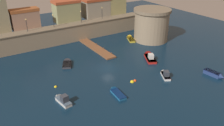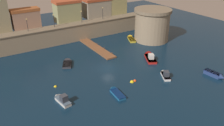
{
  "view_description": "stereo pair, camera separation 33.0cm",
  "coord_description": "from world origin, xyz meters",
  "px_view_note": "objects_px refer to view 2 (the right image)",
  "views": [
    {
      "loc": [
        -23.26,
        -37.95,
        22.77
      ],
      "look_at": [
        0.0,
        -1.73,
        1.84
      ],
      "focal_mm": 37.44,
      "sensor_mm": 36.0,
      "label": 1
    },
    {
      "loc": [
        -22.99,
        -38.12,
        22.77
      ],
      "look_at": [
        0.0,
        -1.73,
        1.84
      ],
      "focal_mm": 37.44,
      "sensor_mm": 36.0,
      "label": 2
    }
  ],
  "objects_px": {
    "fortress_tower": "(152,25)",
    "quay_lamp_1": "(54,19)",
    "moored_boat_5": "(215,75)",
    "moored_boat_1": "(116,92)",
    "moored_boat_6": "(67,63)",
    "mooring_buoy_1": "(132,82)",
    "moored_boat_4": "(62,99)",
    "moored_boat_2": "(131,38)",
    "moored_boat_0": "(165,74)",
    "mooring_buoy_2": "(135,81)",
    "moored_boat_3": "(149,56)",
    "quay_lamp_0": "(27,23)",
    "quay_lamp_2": "(81,15)",
    "mooring_buoy_0": "(55,87)",
    "quay_lamp_3": "(103,11)"
  },
  "relations": [
    {
      "from": "mooring_buoy_2",
      "to": "moored_boat_0",
      "type": "bearing_deg",
      "value": -15.56
    },
    {
      "from": "moored_boat_1",
      "to": "moored_boat_4",
      "type": "bearing_deg",
      "value": 78.61
    },
    {
      "from": "moored_boat_3",
      "to": "mooring_buoy_0",
      "type": "xyz_separation_m",
      "value": [
        -22.98,
        -0.47,
        -0.42
      ]
    },
    {
      "from": "fortress_tower",
      "to": "mooring_buoy_1",
      "type": "relative_size",
      "value": 13.18
    },
    {
      "from": "moored_boat_6",
      "to": "mooring_buoy_1",
      "type": "relative_size",
      "value": 6.0
    },
    {
      "from": "quay_lamp_2",
      "to": "moored_boat_6",
      "type": "distance_m",
      "value": 17.92
    },
    {
      "from": "moored_boat_2",
      "to": "moored_boat_0",
      "type": "bearing_deg",
      "value": -175.34
    },
    {
      "from": "mooring_buoy_2",
      "to": "quay_lamp_2",
      "type": "bearing_deg",
      "value": 85.51
    },
    {
      "from": "moored_boat_1",
      "to": "moored_boat_0",
      "type": "bearing_deg",
      "value": -85.95
    },
    {
      "from": "moored_boat_4",
      "to": "mooring_buoy_1",
      "type": "relative_size",
      "value": 5.82
    },
    {
      "from": "quay_lamp_2",
      "to": "moored_boat_4",
      "type": "height_order",
      "value": "quay_lamp_2"
    },
    {
      "from": "moored_boat_6",
      "to": "mooring_buoy_1",
      "type": "bearing_deg",
      "value": -126.48
    },
    {
      "from": "quay_lamp_0",
      "to": "mooring_buoy_1",
      "type": "relative_size",
      "value": 4.19
    },
    {
      "from": "moored_boat_5",
      "to": "moored_boat_1",
      "type": "bearing_deg",
      "value": -110.91
    },
    {
      "from": "moored_boat_0",
      "to": "fortress_tower",
      "type": "bearing_deg",
      "value": -4.66
    },
    {
      "from": "fortress_tower",
      "to": "quay_lamp_3",
      "type": "relative_size",
      "value": 2.96
    },
    {
      "from": "moored_boat_1",
      "to": "mooring_buoy_2",
      "type": "height_order",
      "value": "moored_boat_1"
    },
    {
      "from": "moored_boat_6",
      "to": "mooring_buoy_1",
      "type": "height_order",
      "value": "moored_boat_6"
    },
    {
      "from": "moored_boat_1",
      "to": "moored_boat_3",
      "type": "height_order",
      "value": "moored_boat_3"
    },
    {
      "from": "moored_boat_6",
      "to": "moored_boat_2",
      "type": "bearing_deg",
      "value": -49.98
    },
    {
      "from": "quay_lamp_1",
      "to": "quay_lamp_2",
      "type": "relative_size",
      "value": 1.02
    },
    {
      "from": "moored_boat_2",
      "to": "moored_boat_4",
      "type": "xyz_separation_m",
      "value": [
        -27.67,
        -18.27,
        0.24
      ]
    },
    {
      "from": "moored_boat_3",
      "to": "mooring_buoy_0",
      "type": "relative_size",
      "value": 11.5
    },
    {
      "from": "moored_boat_1",
      "to": "quay_lamp_1",
      "type": "bearing_deg",
      "value": 5.34
    },
    {
      "from": "quay_lamp_1",
      "to": "moored_boat_4",
      "type": "distance_m",
      "value": 28.31
    },
    {
      "from": "mooring_buoy_0",
      "to": "mooring_buoy_2",
      "type": "distance_m",
      "value": 14.99
    },
    {
      "from": "moored_boat_1",
      "to": "mooring_buoy_1",
      "type": "xyz_separation_m",
      "value": [
        4.72,
        1.51,
        -0.26
      ]
    },
    {
      "from": "moored_boat_0",
      "to": "moored_boat_3",
      "type": "height_order",
      "value": "moored_boat_3"
    },
    {
      "from": "moored_boat_4",
      "to": "mooring_buoy_1",
      "type": "xyz_separation_m",
      "value": [
        13.68,
        -1.09,
        -0.51
      ]
    },
    {
      "from": "moored_boat_5",
      "to": "fortress_tower",
      "type": "bearing_deg",
      "value": 166.85
    },
    {
      "from": "moored_boat_1",
      "to": "moored_boat_2",
      "type": "xyz_separation_m",
      "value": [
        18.7,
        20.87,
        0.01
      ]
    },
    {
      "from": "moored_boat_1",
      "to": "moored_boat_5",
      "type": "xyz_separation_m",
      "value": [
        19.98,
        -5.54,
        0.19
      ]
    },
    {
      "from": "fortress_tower",
      "to": "mooring_buoy_0",
      "type": "relative_size",
      "value": 18.4
    },
    {
      "from": "quay_lamp_2",
      "to": "moored_boat_3",
      "type": "bearing_deg",
      "value": -70.82
    },
    {
      "from": "fortress_tower",
      "to": "moored_boat_3",
      "type": "bearing_deg",
      "value": -132.39
    },
    {
      "from": "fortress_tower",
      "to": "quay_lamp_1",
      "type": "relative_size",
      "value": 3.03
    },
    {
      "from": "quay_lamp_1",
      "to": "mooring_buoy_2",
      "type": "height_order",
      "value": "quay_lamp_1"
    },
    {
      "from": "moored_boat_5",
      "to": "moored_boat_4",
      "type": "bearing_deg",
      "value": -111.13
    },
    {
      "from": "quay_lamp_0",
      "to": "mooring_buoy_1",
      "type": "xyz_separation_m",
      "value": [
        11.75,
        -27.29,
        -6.78
      ]
    },
    {
      "from": "moored_boat_6",
      "to": "mooring_buoy_1",
      "type": "distance_m",
      "value": 15.85
    },
    {
      "from": "quay_lamp_2",
      "to": "moored_boat_5",
      "type": "relative_size",
      "value": 0.75
    },
    {
      "from": "moored_boat_2",
      "to": "fortress_tower",
      "type": "bearing_deg",
      "value": -105.71
    },
    {
      "from": "quay_lamp_0",
      "to": "moored_boat_5",
      "type": "height_order",
      "value": "quay_lamp_0"
    },
    {
      "from": "moored_boat_2",
      "to": "quay_lamp_0",
      "type": "bearing_deg",
      "value": 96.11
    },
    {
      "from": "fortress_tower",
      "to": "mooring_buoy_2",
      "type": "bearing_deg",
      "value": -138.23
    },
    {
      "from": "moored_boat_6",
      "to": "mooring_buoy_0",
      "type": "bearing_deg",
      "value": 170.32
    },
    {
      "from": "moored_boat_5",
      "to": "quay_lamp_1",
      "type": "bearing_deg",
      "value": -154.88
    },
    {
      "from": "quay_lamp_2",
      "to": "moored_boat_5",
      "type": "bearing_deg",
      "value": -70.14
    },
    {
      "from": "moored_boat_3",
      "to": "mooring_buoy_1",
      "type": "relative_size",
      "value": 8.24
    },
    {
      "from": "quay_lamp_0",
      "to": "moored_boat_6",
      "type": "height_order",
      "value": "quay_lamp_0"
    }
  ]
}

